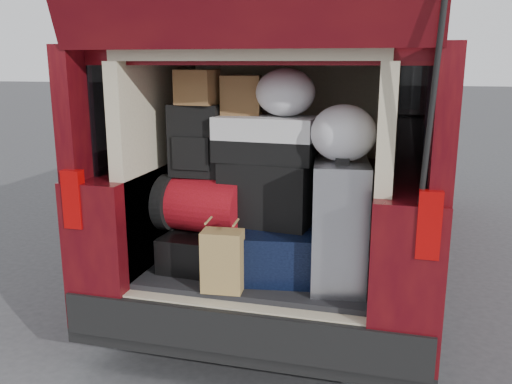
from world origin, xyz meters
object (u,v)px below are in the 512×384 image
silver_roller (339,224)px  black_soft_case (268,192)px  black_hardshell (203,247)px  twotone_duffel (266,139)px  backpack (196,140)px  red_duffel (203,205)px  navy_hardshell (272,246)px  kraft_bag (223,261)px

silver_roller → black_soft_case: (-0.42, 0.13, 0.11)m
black_hardshell → twotone_duffel: twotone_duffel is taller
silver_roller → backpack: backpack is taller
black_soft_case → black_hardshell: bearing=-168.3°
red_duffel → twotone_duffel: 0.53m
black_soft_case → silver_roller: bearing=-10.8°
silver_roller → red_duffel: size_ratio=1.36×
backpack → navy_hardshell: bearing=-2.4°
silver_roller → twotone_duffel: bearing=155.6°
red_duffel → black_soft_case: 0.38m
navy_hardshell → silver_roller: bearing=-24.8°
navy_hardshell → twotone_duffel: twotone_duffel is taller
twotone_duffel → kraft_bag: bearing=-107.2°
navy_hardshell → silver_roller: size_ratio=0.92×
black_hardshell → red_duffel: red_duffel is taller
twotone_duffel → red_duffel: bearing=-170.9°
backpack → twotone_duffel: backpack is taller
silver_roller → kraft_bag: silver_roller is taller
backpack → black_hardshell: bearing=-43.0°
kraft_bag → backpack: bearing=121.2°
kraft_bag → black_soft_case: (0.14, 0.37, 0.28)m
black_hardshell → black_soft_case: size_ratio=1.01×
kraft_bag → backpack: backpack is taller
kraft_bag → backpack: size_ratio=0.79×
red_duffel → black_hardshell: bearing=158.5°
black_soft_case → twotone_duffel: (-0.01, -0.00, 0.30)m
kraft_bag → navy_hardshell: bearing=59.1°
black_hardshell → backpack: backpack is taller
silver_roller → backpack: size_ratio=1.63×
black_hardshell → navy_hardshell: navy_hardshell is taller
silver_roller → backpack: bearing=163.5°
twotone_duffel → silver_roller: bearing=-13.6°
silver_roller → twotone_duffel: 0.60m
backpack → silver_roller: bearing=-9.6°
navy_hardshell → backpack: backpack is taller
backpack → twotone_duffel: 0.41m
red_duffel → kraft_bag: bearing=-48.3°
black_hardshell → kraft_bag: kraft_bag is taller
navy_hardshell → black_hardshell: bearing=174.8°
navy_hardshell → black_soft_case: black_soft_case is taller
silver_roller → black_soft_case: silver_roller is taller
black_hardshell → red_duffel: (0.01, -0.01, 0.26)m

